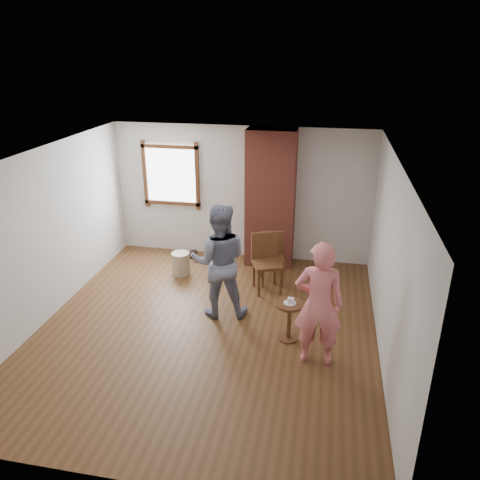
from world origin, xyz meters
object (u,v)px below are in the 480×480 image
stoneware_crock (181,264)px  dining_chair_left (272,255)px  man (219,261)px  person_pink (319,304)px  dining_chair_right (266,259)px  side_table (289,315)px

stoneware_crock → dining_chair_left: size_ratio=0.46×
man → person_pink: man is taller
person_pink → dining_chair_right: bearing=-65.6°
dining_chair_left → side_table: bearing=-87.3°
man → person_pink: (1.54, -0.95, -0.04)m
stoneware_crock → dining_chair_left: (1.68, 0.06, 0.30)m
stoneware_crock → side_table: 2.78m
stoneware_crock → side_table: size_ratio=0.71×
dining_chair_left → man: (-0.65, -1.27, 0.40)m
dining_chair_left → dining_chair_right: bearing=-113.2°
dining_chair_left → side_table: dining_chair_left is taller
stoneware_crock → side_table: side_table is taller
side_table → dining_chair_left: bearing=105.3°
side_table → man: bearing=155.8°
dining_chair_right → side_table: dining_chair_right is taller
dining_chair_left → side_table: size_ratio=1.52×
dining_chair_right → person_pink: person_pink is taller
stoneware_crock → man: man is taller
dining_chair_left → man: man is taller
man → side_table: bearing=144.4°
dining_chair_right → side_table: size_ratio=1.67×
side_table → person_pink: bearing=-47.4°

